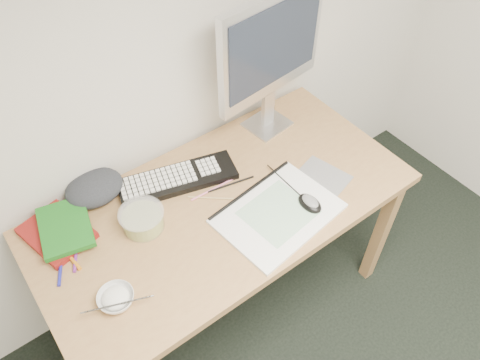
% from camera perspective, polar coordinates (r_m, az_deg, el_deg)
% --- Properties ---
extents(desk, '(1.40, 0.70, 0.75)m').
position_cam_1_polar(desk, '(1.79, -1.96, -4.41)').
color(desk, '#A9814D').
rests_on(desk, ground).
extents(mousepad, '(0.25, 0.24, 0.00)m').
position_cam_1_polar(mousepad, '(1.82, 9.57, -0.17)').
color(mousepad, slate).
rests_on(mousepad, desk).
extents(sketchpad, '(0.46, 0.35, 0.01)m').
position_cam_1_polar(sketchpad, '(1.69, 4.66, -4.08)').
color(sketchpad, silver).
rests_on(sketchpad, desk).
extents(keyboard, '(0.47, 0.26, 0.03)m').
position_cam_1_polar(keyboard, '(1.80, -7.59, 0.11)').
color(keyboard, black).
rests_on(keyboard, desk).
extents(monitor, '(0.51, 0.18, 0.59)m').
position_cam_1_polar(monitor, '(1.81, 3.83, 15.57)').
color(monitor, silver).
rests_on(monitor, desk).
extents(mouse, '(0.06, 0.10, 0.04)m').
position_cam_1_polar(mouse, '(1.71, 8.55, -2.59)').
color(mouse, black).
rests_on(mouse, sketchpad).
extents(rice_bowl, '(0.12, 0.12, 0.04)m').
position_cam_1_polar(rice_bowl, '(1.54, -14.86, -13.81)').
color(rice_bowl, white).
rests_on(rice_bowl, desk).
extents(chopsticks, '(0.20, 0.09, 0.02)m').
position_cam_1_polar(chopsticks, '(1.51, -14.68, -14.45)').
color(chopsticks, silver).
rests_on(chopsticks, rice_bowl).
extents(fruit_tub, '(0.20, 0.20, 0.08)m').
position_cam_1_polar(fruit_tub, '(1.66, -11.80, -4.73)').
color(fruit_tub, '#C1C545').
rests_on(fruit_tub, desk).
extents(book_red, '(0.23, 0.27, 0.02)m').
position_cam_1_polar(book_red, '(1.75, -21.44, -6.03)').
color(book_red, maroon).
rests_on(book_red, desk).
extents(book_green, '(0.21, 0.26, 0.02)m').
position_cam_1_polar(book_green, '(1.72, -20.54, -5.40)').
color(book_green, '#186319').
rests_on(book_green, book_red).
extents(cloth_lump, '(0.20, 0.18, 0.08)m').
position_cam_1_polar(cloth_lump, '(1.80, -17.35, -0.94)').
color(cloth_lump, '#25282C').
rests_on(cloth_lump, desk).
extents(pencil_pink, '(0.20, 0.01, 0.01)m').
position_cam_1_polar(pencil_pink, '(1.77, -3.26, -1.09)').
color(pencil_pink, pink).
rests_on(pencil_pink, desk).
extents(pencil_tan, '(0.14, 0.12, 0.01)m').
position_cam_1_polar(pencil_tan, '(1.74, -3.58, -2.20)').
color(pencil_tan, tan).
rests_on(pencil_tan, desk).
extents(pencil_black, '(0.19, 0.05, 0.01)m').
position_cam_1_polar(pencil_black, '(1.78, -1.15, -0.52)').
color(pencil_black, black).
rests_on(pencil_black, desk).
extents(marker_blue, '(0.06, 0.11, 0.01)m').
position_cam_1_polar(marker_blue, '(1.66, -21.05, -10.15)').
color(marker_blue, '#1B1D92').
rests_on(marker_blue, desk).
extents(marker_orange, '(0.03, 0.14, 0.01)m').
position_cam_1_polar(marker_orange, '(1.68, -20.12, -8.65)').
color(marker_orange, orange).
rests_on(marker_orange, desk).
extents(marker_purple, '(0.07, 0.11, 0.01)m').
position_cam_1_polar(marker_purple, '(1.68, -19.40, -8.75)').
color(marker_purple, '#71268E').
rests_on(marker_purple, desk).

